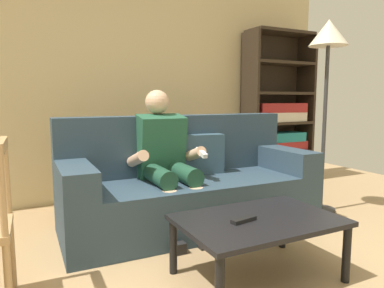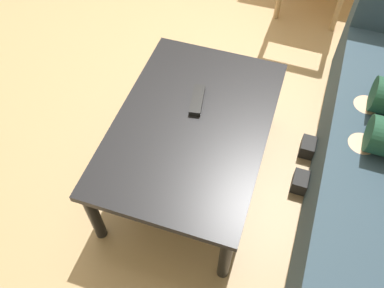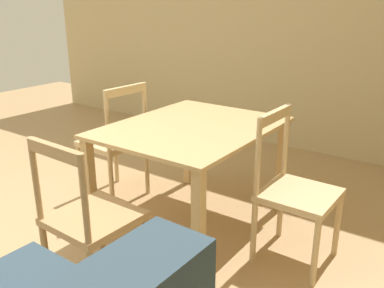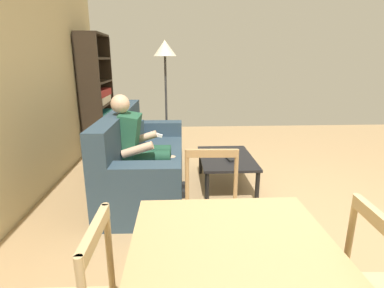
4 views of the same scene
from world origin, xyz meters
name	(u,v)px [view 1 (image 1 of 4)]	position (x,y,z in m)	size (l,w,h in m)	color
wall_back	(45,73)	(0.00, 2.80, 1.37)	(6.95, 0.12, 2.74)	#D1BC8C
couch	(189,186)	(1.04, 1.59, 0.34)	(2.19, 0.89, 0.96)	#2D4251
person_lounging	(166,158)	(0.82, 1.59, 0.61)	(0.60, 0.85, 1.18)	#23563D
coffee_table	(258,225)	(1.00, 0.54, 0.34)	(0.97, 0.65, 0.38)	black
tv_remote	(244,220)	(0.88, 0.53, 0.40)	(0.05, 0.17, 0.02)	black
bookshelf	(277,125)	(2.82, 2.55, 0.76)	(0.97, 0.36, 1.97)	#2D2319
floor_lamp	(328,51)	(2.36, 1.33, 1.55)	(0.36, 0.36, 1.84)	black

